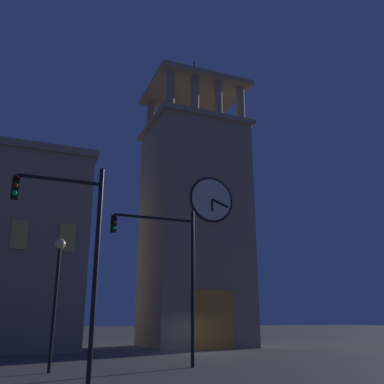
% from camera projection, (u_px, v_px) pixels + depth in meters
% --- Properties ---
extents(ground_plane, '(200.00, 200.00, 0.00)m').
position_uv_depth(ground_plane, '(202.00, 353.00, 25.87)').
color(ground_plane, '#56544F').
extents(clocktower, '(8.14, 7.14, 24.56)m').
position_uv_depth(clocktower, '(194.00, 224.00, 34.42)').
color(clocktower, gray).
rests_on(clocktower, ground_plane).
extents(traffic_signal_near, '(3.93, 0.41, 6.89)m').
position_uv_depth(traffic_signal_near, '(169.00, 260.00, 19.06)').
color(traffic_signal_near, black).
rests_on(traffic_signal_near, ground_plane).
extents(traffic_signal_mid, '(2.87, 0.41, 6.97)m').
position_uv_depth(traffic_signal_mid, '(73.00, 240.00, 13.66)').
color(traffic_signal_mid, black).
rests_on(traffic_signal_mid, ground_plane).
extents(street_lamp, '(0.44, 0.44, 5.23)m').
position_uv_depth(street_lamp, '(57.00, 277.00, 17.35)').
color(street_lamp, black).
rests_on(street_lamp, ground_plane).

